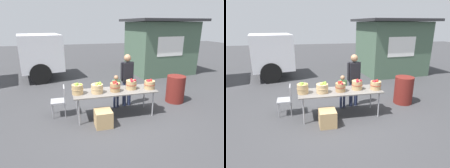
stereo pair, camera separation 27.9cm
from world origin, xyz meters
TOP-DOWN VIEW (x-y plane):
  - ground_plane at (0.00, 0.00)m, footprint 40.00×40.00m
  - market_table at (0.00, 0.00)m, footprint 2.30×0.76m
  - apple_basket_green_0 at (-1.02, -0.00)m, footprint 0.31×0.31m
  - apple_basket_green_1 at (-0.50, -0.05)m, footprint 0.33×0.33m
  - apple_basket_red_0 at (-0.01, -0.05)m, footprint 0.29×0.29m
  - apple_basket_red_1 at (0.49, 0.02)m, footprint 0.31×0.31m
  - apple_basket_red_2 at (1.00, -0.08)m, footprint 0.32×0.32m
  - vendor_adult at (0.56, 0.60)m, footprint 0.43×0.25m
  - child_customer at (0.18, 0.51)m, footprint 0.27×0.16m
  - food_kiosk at (3.68, 4.40)m, footprint 3.72×3.17m
  - folding_chair at (-1.47, 0.39)m, footprint 0.40×0.40m
  - trash_barrel at (2.23, 0.48)m, footprint 0.59×0.59m
  - produce_crate at (-0.44, -0.51)m, footprint 0.43×0.43m

SIDE VIEW (x-z plane):
  - ground_plane at x=0.00m, z-range 0.00..0.00m
  - produce_crate at x=-0.44m, z-range 0.00..0.43m
  - trash_barrel at x=2.23m, z-range 0.00..0.89m
  - folding_chair at x=-1.47m, z-range 0.08..0.94m
  - child_customer at x=0.18m, z-range 0.09..1.13m
  - market_table at x=0.00m, z-range 0.34..1.09m
  - apple_basket_red_2 at x=1.00m, z-range 0.74..1.02m
  - apple_basket_green_1 at x=-0.50m, z-range 0.73..1.03m
  - apple_basket_red_0 at x=-0.01m, z-range 0.73..1.03m
  - apple_basket_red_1 at x=0.49m, z-range 0.74..1.04m
  - apple_basket_green_0 at x=-1.02m, z-range 0.73..1.05m
  - vendor_adult at x=0.56m, z-range 0.15..1.79m
  - food_kiosk at x=3.68m, z-range 0.01..2.75m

